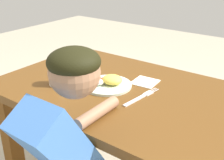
{
  "coord_description": "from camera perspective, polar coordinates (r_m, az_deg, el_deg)",
  "views": [
    {
      "loc": [
        0.67,
        -1.02,
        1.31
      ],
      "look_at": [
        -0.09,
        0.01,
        0.74
      ],
      "focal_mm": 45.23,
      "sensor_mm": 36.0,
      "label": 1
    }
  ],
  "objects": [
    {
      "name": "napkin",
      "position": [
        1.43,
        6.7,
        -0.4
      ],
      "size": [
        0.13,
        0.13,
        0.0
      ],
      "primitive_type": "cube",
      "rotation": [
        0.0,
        0.0,
        0.07
      ],
      "color": "white",
      "rests_on": "dining_table"
    },
    {
      "name": "fork",
      "position": [
        1.28,
        5.86,
        -3.47
      ],
      "size": [
        0.05,
        0.24,
        0.01
      ],
      "rotation": [
        0.0,
        0.0,
        1.44
      ],
      "color": "silver",
      "rests_on": "dining_table"
    },
    {
      "name": "plate",
      "position": [
        1.38,
        -0.73,
        -0.58
      ],
      "size": [
        0.24,
        0.24,
        0.06
      ],
      "color": "silver",
      "rests_on": "dining_table"
    },
    {
      "name": "dining_table",
      "position": [
        1.41,
        2.64,
        -6.45
      ],
      "size": [
        1.26,
        0.78,
        0.72
      ],
      "color": "#5B3714",
      "rests_on": "ground_plane"
    },
    {
      "name": "spoon",
      "position": [
        1.52,
        -5.28,
        1.33
      ],
      "size": [
        0.07,
        0.21,
        0.02
      ],
      "rotation": [
        0.0,
        0.0,
        1.8
      ],
      "color": "tan",
      "rests_on": "dining_table"
    },
    {
      "name": "drinking_cup",
      "position": [
        1.41,
        -11.2,
        0.68
      ],
      "size": [
        0.08,
        0.08,
        0.09
      ],
      "primitive_type": "cylinder",
      "color": "silver",
      "rests_on": "dining_table"
    }
  ]
}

